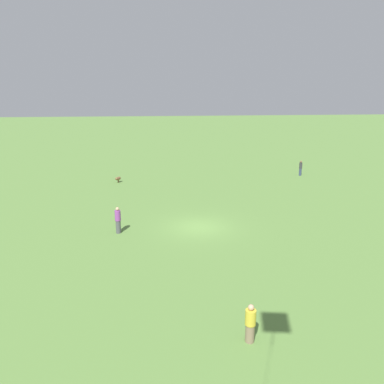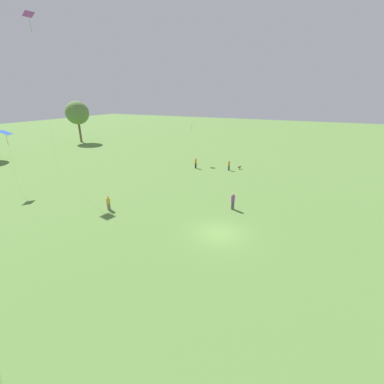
% 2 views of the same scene
% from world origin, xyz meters
% --- Properties ---
extents(ground_plane, '(240.00, 240.00, 0.00)m').
position_xyz_m(ground_plane, '(0.00, 0.00, 0.00)').
color(ground_plane, '#5B843D').
extents(person_0, '(0.43, 0.43, 1.77)m').
position_xyz_m(person_0, '(-13.99, -15.66, 0.90)').
color(person_0, '#333D5B').
rests_on(person_0, ground_plane).
extents(person_2, '(0.57, 0.57, 1.66)m').
position_xyz_m(person_2, '(-0.39, 12.98, 0.81)').
color(person_2, '#847056').
rests_on(person_2, ground_plane).
extents(person_5, '(0.51, 0.51, 1.89)m').
position_xyz_m(person_5, '(5.75, 0.49, 0.94)').
color(person_5, '#4C4C51').
rests_on(person_5, ground_plane).
extents(dog_0, '(0.55, 0.74, 0.63)m').
position_xyz_m(dog_0, '(6.98, -14.48, 0.43)').
color(dog_0, brown).
rests_on(dog_0, ground_plane).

